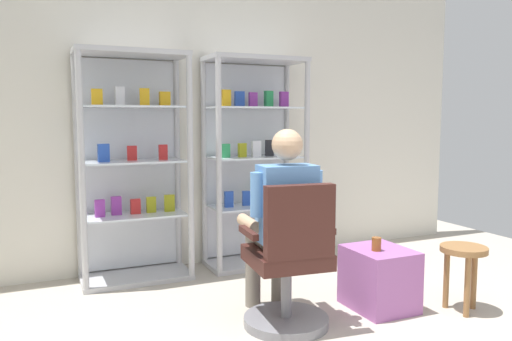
# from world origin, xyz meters

# --- Properties ---
(back_wall) EXTENTS (6.00, 0.10, 2.70)m
(back_wall) POSITION_xyz_m (0.00, 3.00, 1.35)
(back_wall) COLOR silver
(back_wall) RESTS_ON ground
(display_cabinet_left) EXTENTS (0.90, 0.45, 1.90)m
(display_cabinet_left) POSITION_xyz_m (-0.55, 2.76, 0.96)
(display_cabinet_left) COLOR #B7B7BC
(display_cabinet_left) RESTS_ON ground
(display_cabinet_right) EXTENTS (0.90, 0.45, 1.90)m
(display_cabinet_right) POSITION_xyz_m (0.55, 2.76, 0.97)
(display_cabinet_right) COLOR #B7B7BC
(display_cabinet_right) RESTS_ON ground
(office_chair) EXTENTS (0.59, 0.56, 0.96)m
(office_chair) POSITION_xyz_m (0.16, 1.28, 0.39)
(office_chair) COLOR slate
(office_chair) RESTS_ON ground
(seated_shopkeeper) EXTENTS (0.52, 0.59, 1.29)m
(seated_shopkeeper) POSITION_xyz_m (0.18, 1.45, 0.71)
(seated_shopkeeper) COLOR slate
(seated_shopkeeper) RESTS_ON ground
(storage_crate) EXTENTS (0.40, 0.47, 0.43)m
(storage_crate) POSITION_xyz_m (0.91, 1.34, 0.22)
(storage_crate) COLOR #9E599E
(storage_crate) RESTS_ON ground
(tea_glass) EXTENTS (0.07, 0.07, 0.09)m
(tea_glass) POSITION_xyz_m (0.86, 1.31, 0.48)
(tea_glass) COLOR brown
(tea_glass) RESTS_ON storage_crate
(wooden_stool) EXTENTS (0.32, 0.32, 0.47)m
(wooden_stool) POSITION_xyz_m (1.41, 1.05, 0.37)
(wooden_stool) COLOR olive
(wooden_stool) RESTS_ON ground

